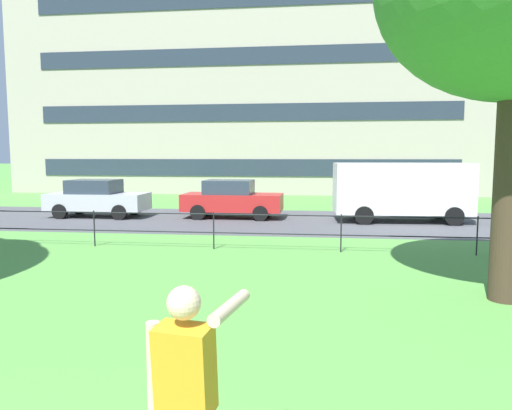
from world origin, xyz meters
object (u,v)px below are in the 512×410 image
Objects in this scene: person_thrower at (186,401)px; panel_van_far_right at (401,189)px; car_silver_center at (97,198)px; car_red_left at (232,199)px; apartment_building_background at (253,92)px.

panel_van_far_right is at bearing 75.00° from person_thrower.
car_silver_center is 5.58m from car_red_left.
car_silver_center is at bearing 117.44° from person_thrower.
person_thrower is 16.01m from car_red_left.
panel_van_far_right is 19.62m from apartment_building_background.
apartment_building_background is (-3.74, 32.45, 6.35)m from person_thrower.
car_silver_center is at bearing -179.72° from panel_van_far_right.
person_thrower is at bearing -62.56° from car_silver_center.
person_thrower is 0.05× the size of apartment_building_background.
car_silver_center is 18.68m from apartment_building_background.
car_silver_center and car_red_left have the same top height.
car_red_left is at bearing 177.42° from panel_van_far_right.
person_thrower is 0.42× the size of car_silver_center.
apartment_building_background is at bearing 96.58° from person_thrower.
apartment_building_background is at bearing 75.83° from car_silver_center.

